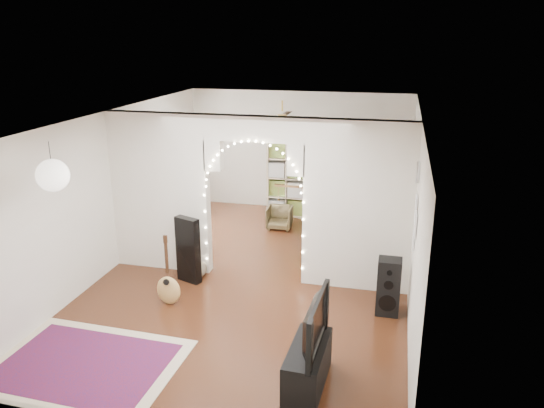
% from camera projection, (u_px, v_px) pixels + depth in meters
% --- Properties ---
extents(floor, '(7.50, 7.50, 0.00)m').
position_uv_depth(floor, '(256.00, 275.00, 8.97)').
color(floor, black).
rests_on(floor, ground).
extents(ceiling, '(5.00, 7.50, 0.02)m').
position_uv_depth(ceiling, '(254.00, 116.00, 8.14)').
color(ceiling, white).
rests_on(ceiling, wall_back).
extents(wall_back, '(5.00, 0.02, 2.70)m').
position_uv_depth(wall_back, '(299.00, 151.00, 12.02)').
color(wall_back, silver).
rests_on(wall_back, floor).
extents(wall_front, '(5.00, 0.02, 2.70)m').
position_uv_depth(wall_front, '(152.00, 313.00, 5.08)').
color(wall_front, silver).
rests_on(wall_front, floor).
extents(wall_left, '(0.02, 7.50, 2.70)m').
position_uv_depth(wall_left, '(115.00, 189.00, 9.11)').
color(wall_left, silver).
rests_on(wall_left, floor).
extents(wall_right, '(0.02, 7.50, 2.70)m').
position_uv_depth(wall_right, '(414.00, 211.00, 8.00)').
color(wall_right, silver).
rests_on(wall_right, floor).
extents(divider_wall, '(5.00, 0.20, 2.70)m').
position_uv_depth(divider_wall, '(255.00, 195.00, 8.53)').
color(divider_wall, silver).
rests_on(divider_wall, floor).
extents(fairy_lights, '(1.64, 0.04, 1.60)m').
position_uv_depth(fairy_lights, '(253.00, 190.00, 8.37)').
color(fairy_lights, '#FFEABF').
rests_on(fairy_lights, divider_wall).
extents(window, '(0.04, 1.20, 1.40)m').
position_uv_depth(window, '(161.00, 158.00, 10.72)').
color(window, white).
rests_on(window, wall_left).
extents(wall_clock, '(0.03, 0.31, 0.31)m').
position_uv_depth(wall_clock, '(418.00, 172.00, 7.21)').
color(wall_clock, white).
rests_on(wall_clock, wall_right).
extents(picture_frames, '(0.02, 0.50, 0.70)m').
position_uv_depth(picture_frames, '(415.00, 224.00, 7.03)').
color(picture_frames, white).
rests_on(picture_frames, wall_right).
extents(paper_lantern, '(0.40, 0.40, 0.40)m').
position_uv_depth(paper_lantern, '(53.00, 175.00, 6.48)').
color(paper_lantern, white).
rests_on(paper_lantern, ceiling).
extents(ceiling_fan, '(1.10, 1.10, 0.30)m').
position_uv_depth(ceiling_fan, '(282.00, 116.00, 10.08)').
color(ceiling_fan, gold).
rests_on(ceiling_fan, ceiling).
extents(area_rug, '(2.36, 1.81, 0.02)m').
position_uv_depth(area_rug, '(84.00, 365.00, 6.54)').
color(area_rug, maroon).
rests_on(area_rug, floor).
extents(guitar_case, '(0.44, 0.28, 1.10)m').
position_uv_depth(guitar_case, '(188.00, 250.00, 8.60)').
color(guitar_case, black).
rests_on(guitar_case, floor).
extents(acoustic_guitar, '(0.39, 0.18, 0.94)m').
position_uv_depth(acoustic_guitar, '(168.00, 279.00, 7.90)').
color(acoustic_guitar, tan).
rests_on(acoustic_guitar, floor).
extents(tabby_cat, '(0.26, 0.54, 0.35)m').
position_uv_depth(tabby_cat, '(199.00, 269.00, 8.88)').
color(tabby_cat, brown).
rests_on(tabby_cat, floor).
extents(floor_speaker, '(0.33, 0.30, 0.85)m').
position_uv_depth(floor_speaker, '(388.00, 287.00, 7.63)').
color(floor_speaker, black).
rests_on(floor_speaker, floor).
extents(media_console, '(0.44, 1.01, 0.50)m').
position_uv_depth(media_console, '(308.00, 366.00, 6.11)').
color(media_console, black).
rests_on(media_console, floor).
extents(tv, '(0.18, 1.08, 0.62)m').
position_uv_depth(tv, '(309.00, 323.00, 5.94)').
color(tv, black).
rests_on(tv, media_console).
extents(bookcase, '(1.77, 0.95, 1.76)m').
position_uv_depth(bookcase, '(307.00, 178.00, 11.60)').
color(bookcase, tan).
rests_on(bookcase, floor).
extents(dining_table, '(1.20, 0.80, 0.76)m').
position_uv_depth(dining_table, '(304.00, 184.00, 11.85)').
color(dining_table, olive).
rests_on(dining_table, floor).
extents(flower_vase, '(0.18, 0.18, 0.19)m').
position_uv_depth(flower_vase, '(305.00, 177.00, 11.80)').
color(flower_vase, silver).
rests_on(flower_vase, dining_table).
extents(dining_chair_left, '(0.53, 0.55, 0.47)m').
position_uv_depth(dining_chair_left, '(280.00, 218.00, 11.07)').
color(dining_chair_left, brown).
rests_on(dining_chair_left, floor).
extents(dining_chair_right, '(0.58, 0.59, 0.47)m').
position_uv_depth(dining_chair_right, '(335.00, 233.00, 10.21)').
color(dining_chair_right, brown).
rests_on(dining_chair_right, floor).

